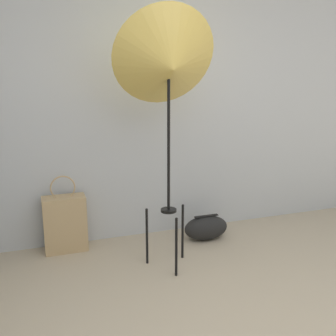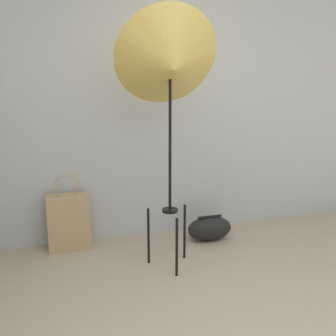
{
  "view_description": "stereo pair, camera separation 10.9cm",
  "coord_description": "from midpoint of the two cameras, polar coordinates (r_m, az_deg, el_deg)",
  "views": [
    {
      "loc": [
        -1.11,
        -1.0,
        1.49
      ],
      "look_at": [
        -0.26,
        1.46,
        0.86
      ],
      "focal_mm": 42.0,
      "sensor_mm": 36.0,
      "label": 1
    },
    {
      "loc": [
        -1.0,
        -1.03,
        1.49
      ],
      "look_at": [
        -0.26,
        1.46,
        0.86
      ],
      "focal_mm": 42.0,
      "sensor_mm": 36.0,
      "label": 2
    }
  ],
  "objects": [
    {
      "name": "wall_back",
      "position": [
        3.57,
        0.62,
        10.68
      ],
      "size": [
        8.0,
        0.05,
        2.6
      ],
      "color": "#B7BCC1",
      "rests_on": "ground_plane"
    },
    {
      "name": "photo_umbrella",
      "position": [
        2.85,
        1.44,
        14.83
      ],
      "size": [
        0.77,
        0.54,
        1.95
      ],
      "color": "black",
      "rests_on": "ground_plane"
    },
    {
      "name": "tote_bag",
      "position": [
        3.48,
        -13.33,
        -7.59
      ],
      "size": [
        0.35,
        0.17,
        0.66
      ],
      "color": "tan",
      "rests_on": "ground_plane"
    },
    {
      "name": "duffel_bag",
      "position": [
        3.63,
        6.91,
        -8.7
      ],
      "size": [
        0.41,
        0.22,
        0.23
      ],
      "color": "black",
      "rests_on": "ground_plane"
    }
  ]
}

